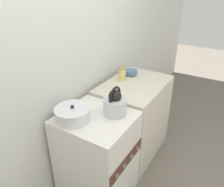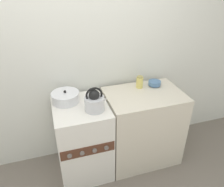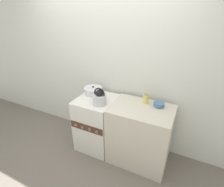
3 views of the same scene
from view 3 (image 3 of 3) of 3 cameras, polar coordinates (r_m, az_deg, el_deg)
ground_plane at (r=2.94m, az=-7.64°, el=-19.40°), size 12.00×12.00×0.00m
wall_back at (r=2.76m, az=-1.65°, el=8.57°), size 7.00×0.06×2.50m
stove at (r=2.84m, az=-4.89°, el=-9.46°), size 0.55×0.62×0.87m
counter at (r=2.61m, az=9.02°, el=-13.19°), size 0.84×0.59×0.89m
kettle at (r=2.43m, az=-4.04°, el=-1.47°), size 0.24×0.19×0.25m
cooking_pot at (r=2.75m, az=-6.15°, el=0.96°), size 0.29×0.29×0.13m
enamel_bowl at (r=2.43m, az=15.04°, el=-3.39°), size 0.14×0.14×0.06m
storage_jar at (r=2.45m, az=11.02°, el=-1.68°), size 0.08×0.08×0.14m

